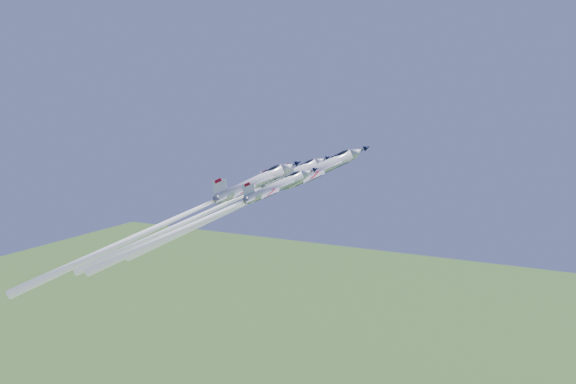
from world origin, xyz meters
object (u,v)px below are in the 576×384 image
at_px(jet_left, 206,213).
at_px(jet_lead, 252,200).
at_px(jet_right, 206,219).
at_px(jet_slot, 159,226).

bearing_deg(jet_left, jet_lead, 58.03).
xyz_separation_m(jet_left, jet_right, (8.99, -13.20, 1.90)).
height_order(jet_right, jet_slot, jet_slot).
height_order(jet_left, jet_slot, jet_left).
relative_size(jet_lead, jet_slot, 0.84).
bearing_deg(jet_lead, jet_right, -37.90).
xyz_separation_m(jet_lead, jet_right, (-2.53, -11.98, -1.86)).
bearing_deg(jet_left, jet_right, 8.32).
relative_size(jet_lead, jet_right, 1.15).
xyz_separation_m(jet_left, jet_slot, (-5.00, -9.22, -1.58)).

